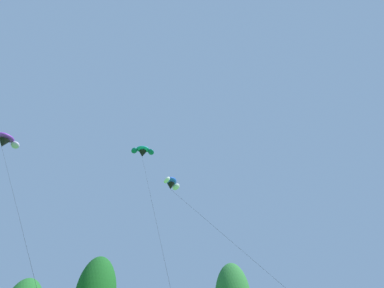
# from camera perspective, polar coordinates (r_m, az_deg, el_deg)

# --- Properties ---
(parafoil_kite_high_purple) EXTENTS (10.87, 20.66, 21.87)m
(parafoil_kite_high_purple) POSITION_cam_1_polar(r_m,az_deg,el_deg) (41.39, -31.03, 0.59)
(parafoil_kite_high_purple) COLOR purple
(parafoil_kite_mid_teal) EXTENTS (3.14, 16.96, 22.60)m
(parafoil_kite_mid_teal) POSITION_cam_1_polar(r_m,az_deg,el_deg) (40.30, -8.99, -1.34)
(parafoil_kite_mid_teal) COLOR teal
(parafoil_kite_far_blue_white) EXTENTS (7.18, 13.95, 15.08)m
(parafoil_kite_far_blue_white) POSITION_cam_1_polar(r_m,az_deg,el_deg) (31.09, -3.78, -7.23)
(parafoil_kite_far_blue_white) COLOR blue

